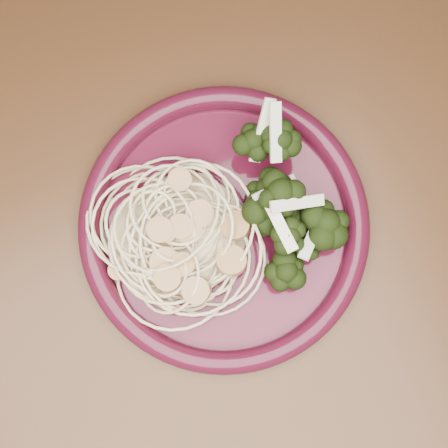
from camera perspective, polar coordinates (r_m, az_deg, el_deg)
name	(u,v)px	position (r m, az deg, el deg)	size (l,w,h in m)	color
dining_table	(297,212)	(0.71, 6.71, 1.09)	(1.20, 0.80, 0.75)	#472814
dinner_plate	(224,226)	(0.59, 0.00, -0.16)	(0.32, 0.32, 0.02)	#430C1E
spaghetti_pile	(177,235)	(0.58, -4.31, -0.97)	(0.14, 0.12, 0.03)	beige
scallop_cluster	(174,228)	(0.54, -4.60, -0.40)	(0.13, 0.13, 0.04)	tan
broccoli_pile	(282,209)	(0.57, 5.31, 1.39)	(0.09, 0.14, 0.05)	black
onion_garnish	(285,202)	(0.54, 5.61, 2.00)	(0.06, 0.09, 0.05)	beige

